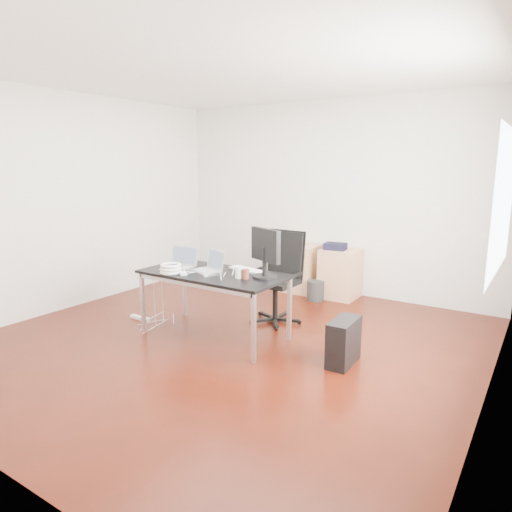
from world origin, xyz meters
The scene contains 18 objects.
room_shell centered at (0.04, 0.00, 1.40)m, with size 5.00×5.00×5.00m.
desk centered at (-0.21, 0.04, 0.68)m, with size 1.60×0.80×0.73m.
office_chair centered at (0.11, 0.89, 0.61)m, with size 0.49×0.51×1.08m.
filing_cabinet_left centered at (-0.30, 2.23, 0.35)m, with size 0.50×0.50×0.70m, color tan.
filing_cabinet_right centered at (0.34, 2.23, 0.35)m, with size 0.50×0.50×0.70m, color tan.
pc_tower centered at (1.26, 0.15, 0.22)m, with size 0.20×0.45×0.44m, color black.
wastebasket centered at (0.11, 1.91, 0.14)m, with size 0.24×0.24×0.28m, color black.
power_strip centered at (-1.34, -0.03, 0.02)m, with size 0.30×0.06×0.04m, color white.
laptop_left centered at (-0.69, 0.03, 0.79)m, with size 0.37×0.32×0.23m.
laptop_right centered at (-0.29, 0.06, 0.79)m, with size 0.40×0.36×0.23m.
monitor centered at (0.37, 0.17, 1.01)m, with size 0.43×0.26×0.51m.
keyboard centered at (0.04, 0.30, 0.74)m, with size 0.44×0.14×0.02m, color white.
cup_white centered at (0.16, -0.02, 0.79)m, with size 0.08×0.08×0.12m, color white.
cup_brown centered at (0.23, 0.00, 0.78)m, with size 0.08×0.08×0.10m, color brown.
cable_coil centered at (-0.57, -0.25, 0.78)m, with size 0.24×0.24×0.11m.
power_adapter centered at (-0.42, -0.23, 0.74)m, with size 0.07×0.07×0.03m, color white.
speaker centered at (-0.31, 2.25, 0.79)m, with size 0.09×0.08×0.18m, color #9E9E9E.
navy_garment centered at (0.27, 2.19, 0.74)m, with size 0.30×0.24×0.09m, color black.
Camera 1 is at (2.81, -3.74, 1.88)m, focal length 32.00 mm.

